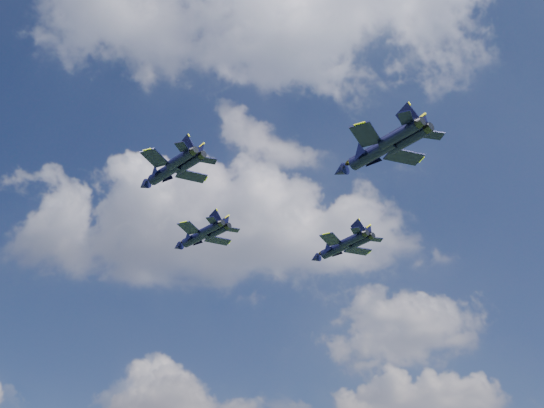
{
  "coord_description": "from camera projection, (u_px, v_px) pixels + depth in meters",
  "views": [
    {
      "loc": [
        2.64,
        -95.99,
        3.63
      ],
      "look_at": [
        -3.06,
        -2.21,
        57.9
      ],
      "focal_mm": 45.0,
      "sensor_mm": 36.0,
      "label": 1
    }
  ],
  "objects": [
    {
      "name": "jet_lead",
      "position": [
        195.0,
        238.0,
        122.47
      ],
      "size": [
        13.69,
        12.51,
        3.57
      ],
      "rotation": [
        0.0,
        0.0,
        0.86
      ],
      "color": "black"
    },
    {
      "name": "jet_left",
      "position": [
        164.0,
        173.0,
        97.92
      ],
      "size": [
        13.23,
        12.25,
        3.47
      ],
      "rotation": [
        0.0,
        0.0,
        0.85
      ],
      "color": "black"
    },
    {
      "name": "jet_right",
      "position": [
        335.0,
        249.0,
        120.59
      ],
      "size": [
        13.25,
        13.32,
        3.61
      ],
      "rotation": [
        0.0,
        0.0,
        0.78
      ],
      "color": "black"
    },
    {
      "name": "jet_slot",
      "position": [
        370.0,
        154.0,
        97.09
      ],
      "size": [
        15.84,
        15.95,
        4.32
      ],
      "rotation": [
        0.0,
        0.0,
        0.78
      ],
      "color": "black"
    }
  ]
}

